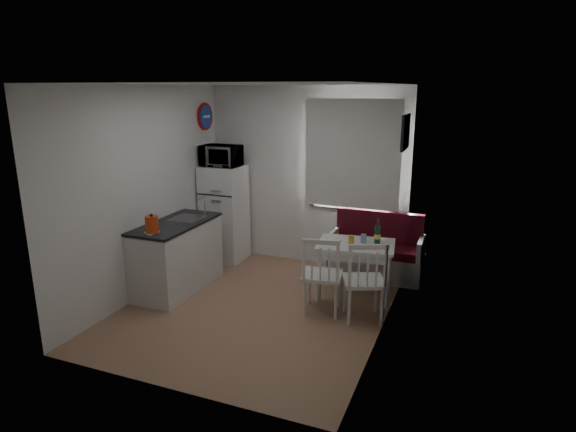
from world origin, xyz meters
name	(u,v)px	position (x,y,z in m)	size (l,w,h in m)	color
floor	(257,307)	(0.00, 0.00, 0.00)	(3.00, 3.50, 0.02)	#A67A58
ceiling	(252,84)	(0.00, 0.00, 2.60)	(3.00, 3.50, 0.02)	white
wall_back	(306,177)	(0.00, 1.75, 1.30)	(3.00, 0.02, 2.60)	white
wall_front	(162,249)	(0.00, -1.75, 1.30)	(3.00, 0.02, 2.60)	white
wall_left	(146,192)	(-1.50, 0.00, 1.30)	(0.02, 3.50, 2.60)	white
wall_right	(387,215)	(1.50, 0.00, 1.30)	(0.02, 3.50, 2.60)	white
window	(353,157)	(0.70, 1.72, 1.62)	(1.22, 0.06, 1.47)	silver
curtain	(352,154)	(0.70, 1.65, 1.68)	(1.35, 0.02, 1.50)	white
kitchen_counter	(178,255)	(-1.20, 0.16, 0.46)	(0.62, 1.32, 1.16)	silver
wall_sign	(206,117)	(-1.47, 1.45, 2.15)	(0.40, 0.40, 0.03)	#193999
picture_frame	(405,132)	(1.48, 1.10, 2.05)	(0.04, 0.52, 0.42)	black
bench	(376,256)	(1.12, 1.51, 0.30)	(1.27, 0.49, 0.91)	silver
dining_table	(356,249)	(1.01, 0.76, 0.62)	(1.02, 0.78, 0.70)	silver
chair_left	(320,268)	(0.76, 0.09, 0.59)	(0.51, 0.50, 0.51)	silver
chair_right	(362,273)	(1.25, 0.09, 0.59)	(0.58, 0.58, 0.51)	silver
fridge	(225,213)	(-1.18, 1.40, 0.72)	(0.58, 0.58, 1.45)	white
microwave	(221,156)	(-1.18, 1.35, 1.60)	(0.55, 0.37, 0.31)	white
kettle	(152,224)	(-1.15, -0.38, 1.02)	(0.18, 0.18, 0.24)	red
wine_bottle	(378,231)	(1.25, 0.86, 0.86)	(0.08, 0.08, 0.31)	#133C23
drinking_glass_orange	(351,240)	(0.96, 0.71, 0.76)	(0.07, 0.07, 0.11)	gold
drinking_glass_blue	(364,239)	(1.09, 0.81, 0.76)	(0.07, 0.07, 0.11)	#6C9CB8
plate	(333,240)	(0.71, 0.78, 0.71)	(0.22, 0.22, 0.02)	white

